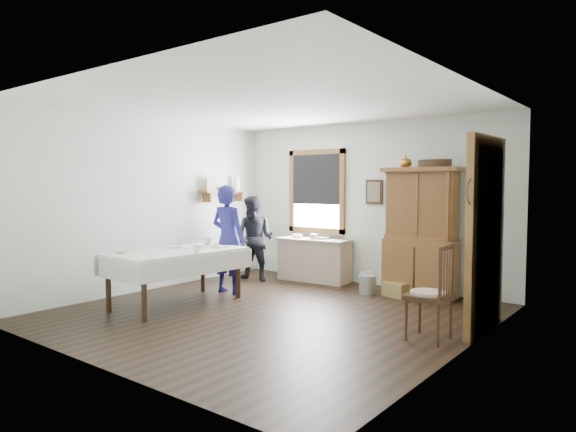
% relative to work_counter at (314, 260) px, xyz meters
% --- Properties ---
extents(room, '(5.01, 5.01, 2.70)m').
position_rel_work_counter_xyz_m(room, '(0.84, -2.17, 0.98)').
color(room, black).
rests_on(room, ground).
extents(window, '(1.18, 0.07, 1.48)m').
position_rel_work_counter_xyz_m(window, '(-0.16, 0.29, 1.25)').
color(window, white).
rests_on(window, room).
extents(doorway, '(0.09, 1.14, 2.22)m').
position_rel_work_counter_xyz_m(doorway, '(3.30, -1.32, 0.79)').
color(doorway, '#42392F').
rests_on(doorway, room).
extents(wall_shelf, '(0.24, 1.00, 0.44)m').
position_rel_work_counter_xyz_m(wall_shelf, '(-1.53, -0.64, 1.20)').
color(wall_shelf, olive).
rests_on(wall_shelf, room).
extents(framed_picture, '(0.30, 0.04, 0.40)m').
position_rel_work_counter_xyz_m(framed_picture, '(0.99, 0.29, 1.18)').
color(framed_picture, '#362312').
rests_on(framed_picture, room).
extents(rug_beater, '(0.01, 0.27, 0.27)m').
position_rel_work_counter_xyz_m(rug_beater, '(3.29, -1.87, 1.35)').
color(rug_beater, black).
rests_on(rug_beater, room).
extents(work_counter, '(1.32, 0.59, 0.74)m').
position_rel_work_counter_xyz_m(work_counter, '(0.00, 0.00, 0.00)').
color(work_counter, tan).
rests_on(work_counter, room).
extents(china_hutch, '(1.17, 0.63, 1.92)m').
position_rel_work_counter_xyz_m(china_hutch, '(1.96, -0.02, 0.59)').
color(china_hutch, olive).
rests_on(china_hutch, room).
extents(dining_table, '(1.14, 1.97, 0.76)m').
position_rel_work_counter_xyz_m(dining_table, '(-0.50, -2.62, 0.01)').
color(dining_table, white).
rests_on(dining_table, room).
extents(spindle_chair, '(0.50, 0.50, 1.04)m').
position_rel_work_counter_xyz_m(spindle_chair, '(2.91, -2.01, 0.15)').
color(spindle_chair, '#362312').
rests_on(spindle_chair, room).
extents(pail, '(0.29, 0.29, 0.28)m').
position_rel_work_counter_xyz_m(pail, '(1.25, -0.35, -0.23)').
color(pail, '#A5A7AE').
rests_on(pail, room).
extents(wicker_basket, '(0.42, 0.35, 0.22)m').
position_rel_work_counter_xyz_m(wicker_basket, '(1.70, -0.27, -0.26)').
color(wicker_basket, olive).
rests_on(wicker_basket, room).
extents(woman_blue, '(0.58, 0.40, 1.54)m').
position_rel_work_counter_xyz_m(woman_blue, '(-0.47, -1.63, 0.40)').
color(woman_blue, navy).
rests_on(woman_blue, room).
extents(figure_dark, '(0.76, 0.65, 1.37)m').
position_rel_work_counter_xyz_m(figure_dark, '(-0.81, -0.63, 0.31)').
color(figure_dark, black).
rests_on(figure_dark, room).
extents(table_cup_a, '(0.16, 0.16, 0.10)m').
position_rel_work_counter_xyz_m(table_cup_a, '(-0.70, -1.86, 0.44)').
color(table_cup_a, white).
rests_on(table_cup_a, dining_table).
extents(table_cup_b, '(0.13, 0.13, 0.09)m').
position_rel_work_counter_xyz_m(table_cup_b, '(-0.12, -2.59, 0.44)').
color(table_cup_b, white).
rests_on(table_cup_b, dining_table).
extents(table_bowl, '(0.21, 0.21, 0.05)m').
position_rel_work_counter_xyz_m(table_bowl, '(-0.86, -3.25, 0.42)').
color(table_bowl, white).
rests_on(table_bowl, dining_table).
extents(counter_book, '(0.18, 0.24, 0.02)m').
position_rel_work_counter_xyz_m(counter_book, '(0.03, 0.09, 0.38)').
color(counter_book, '#73654D').
rests_on(counter_book, work_counter).
extents(counter_bowl, '(0.21, 0.21, 0.06)m').
position_rel_work_counter_xyz_m(counter_bowl, '(-0.34, -0.03, 0.40)').
color(counter_bowl, white).
rests_on(counter_bowl, work_counter).
extents(shelf_bowl, '(0.22, 0.22, 0.05)m').
position_rel_work_counter_xyz_m(shelf_bowl, '(-1.53, -0.62, 1.23)').
color(shelf_bowl, white).
rests_on(shelf_bowl, wall_shelf).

